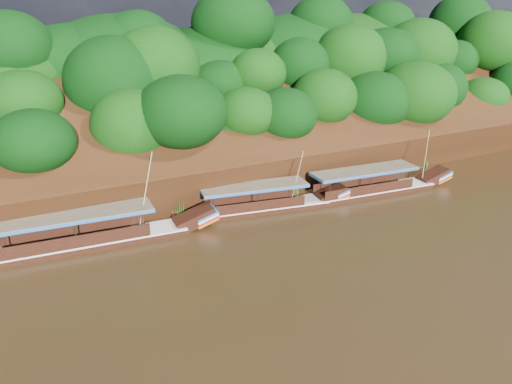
% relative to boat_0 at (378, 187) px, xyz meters
% --- Properties ---
extents(ground, '(160.00, 160.00, 0.00)m').
position_rel_boat_0_xyz_m(ground, '(-11.46, -6.53, -0.51)').
color(ground, black).
rests_on(ground, ground).
extents(riverbank, '(120.00, 30.06, 19.40)m').
position_rel_boat_0_xyz_m(riverbank, '(-11.47, 16.20, 1.37)').
color(riverbank, '#311A0B').
rests_on(riverbank, ground).
extents(boat_0, '(14.12, 3.18, 5.79)m').
position_rel_boat_0_xyz_m(boat_0, '(0.00, 0.00, 0.00)').
color(boat_0, black).
rests_on(boat_0, ground).
extents(boat_1, '(12.65, 3.82, 5.23)m').
position_rel_boat_0_xyz_m(boat_1, '(-9.94, 1.05, -0.02)').
color(boat_1, black).
rests_on(boat_1, ground).
extents(boat_2, '(15.56, 3.23, 6.47)m').
position_rel_boat_0_xyz_m(boat_2, '(-22.90, 1.16, 0.04)').
color(boat_2, black).
rests_on(boat_2, ground).
extents(reeds, '(50.39, 2.35, 2.04)m').
position_rel_boat_0_xyz_m(reeds, '(-13.88, 3.11, 0.37)').
color(reeds, '#1E5B16').
rests_on(reeds, ground).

